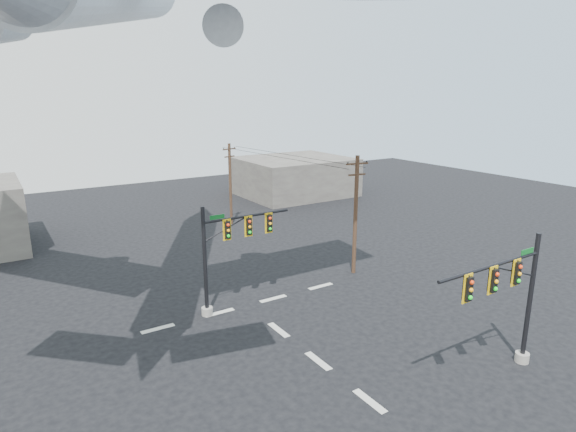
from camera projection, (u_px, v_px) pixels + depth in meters
ground at (370, 401)px, 21.96m from camera, size 120.00×120.00×0.00m
lane_markings at (304, 350)px, 26.31m from camera, size 14.00×21.20×0.01m
signal_mast_near at (511, 299)px, 23.17m from camera, size 7.43×0.77×7.02m
signal_mast_far at (227, 252)px, 30.16m from camera, size 6.34×0.78×7.05m
utility_pole_a at (356, 213)px, 36.33m from camera, size 1.83×0.37×9.16m
utility_pole_b at (230, 183)px, 50.19m from camera, size 1.68×0.63×8.55m
power_lines at (283, 156)px, 42.36m from camera, size 3.38×18.00×0.03m
building_right at (294, 176)px, 65.42m from camera, size 14.00×12.00×5.00m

